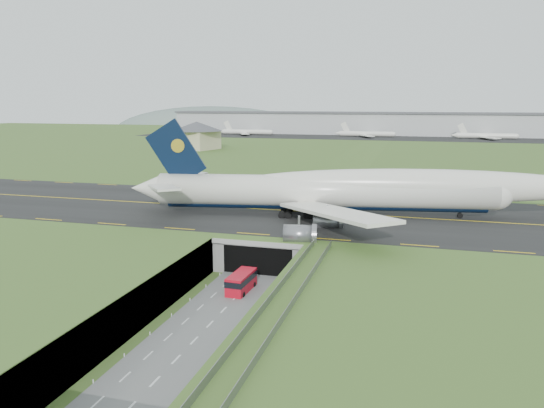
% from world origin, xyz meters
% --- Properties ---
extents(ground, '(900.00, 900.00, 0.00)m').
position_xyz_m(ground, '(0.00, 0.00, 0.00)').
color(ground, '#405C25').
rests_on(ground, ground).
extents(airfield_deck, '(800.00, 800.00, 6.00)m').
position_xyz_m(airfield_deck, '(0.00, 0.00, 3.00)').
color(airfield_deck, gray).
rests_on(airfield_deck, ground).
extents(trench_road, '(12.00, 75.00, 0.20)m').
position_xyz_m(trench_road, '(0.00, -7.50, 0.10)').
color(trench_road, slate).
rests_on(trench_road, ground).
extents(taxiway, '(800.00, 44.00, 0.18)m').
position_xyz_m(taxiway, '(0.00, 33.00, 6.09)').
color(taxiway, black).
rests_on(taxiway, airfield_deck).
extents(tunnel_portal, '(17.00, 22.30, 6.00)m').
position_xyz_m(tunnel_portal, '(0.00, 16.71, 3.33)').
color(tunnel_portal, gray).
rests_on(tunnel_portal, ground).
extents(guideway, '(3.00, 53.00, 7.05)m').
position_xyz_m(guideway, '(11.00, -19.11, 5.32)').
color(guideway, '#A8A8A3').
rests_on(guideway, ground).
extents(jumbo_jet, '(93.68, 59.80, 20.08)m').
position_xyz_m(jumbo_jet, '(13.59, 31.59, 11.40)').
color(jumbo_jet, silver).
rests_on(jumbo_jet, ground).
extents(shuttle_tram, '(3.00, 7.20, 2.90)m').
position_xyz_m(shuttle_tram, '(-0.12, 0.02, 1.60)').
color(shuttle_tram, red).
rests_on(shuttle_tram, ground).
extents(service_building, '(30.01, 30.01, 13.34)m').
position_xyz_m(service_building, '(-78.73, 163.09, 13.91)').
color(service_building, '#C6BB8F').
rests_on(service_building, ground).
extents(cargo_terminal, '(320.00, 67.00, 15.60)m').
position_xyz_m(cargo_terminal, '(-0.12, 299.41, 13.96)').
color(cargo_terminal, '#B2B2B2').
rests_on(cargo_terminal, ground).
extents(distant_hills, '(700.00, 91.00, 60.00)m').
position_xyz_m(distant_hills, '(64.38, 430.00, -4.00)').
color(distant_hills, slate).
rests_on(distant_hills, ground).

